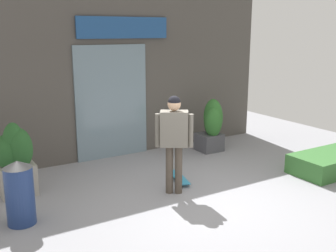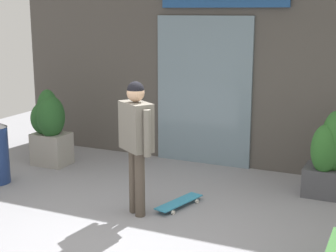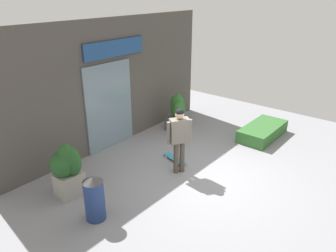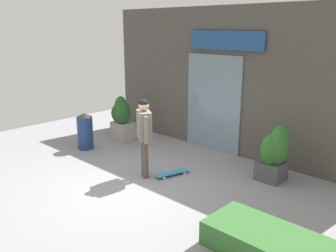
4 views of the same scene
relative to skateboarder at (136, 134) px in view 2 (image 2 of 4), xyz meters
name	(u,v)px [view 2 (image 2 of 4)]	position (x,y,z in m)	size (l,w,h in m)	color
ground_plane	(130,231)	(0.17, -0.50, -1.07)	(12.00, 12.00, 0.00)	gray
building_facade	(219,57)	(0.16, 2.64, 0.75)	(7.60, 0.31, 3.67)	#4C4742
skateboarder	(136,134)	(0.00, 0.00, 0.00)	(0.56, 0.48, 1.73)	#4C4238
skateboard	(179,202)	(0.39, 0.45, -1.01)	(0.40, 0.83, 0.08)	teal
planter_box_left	(329,155)	(2.13, 1.71, -0.46)	(0.58, 0.63, 1.23)	#47474C
planter_box_right	(49,125)	(-2.37, 1.32, -0.37)	(0.65, 0.65, 1.30)	gray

